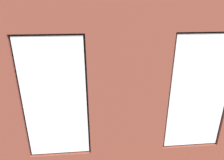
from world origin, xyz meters
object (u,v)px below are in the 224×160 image
object	(u,v)px
tv_flatscreen	(23,88)
coffee_table	(108,96)
couch_left	(185,98)
potted_plant_mid_room_small	(131,81)
papasan_chair	(107,71)
couch_by_window	(109,139)
media_console	(26,106)
remote_silver	(94,96)
potted_plant_near_tv	(35,121)
candle_jar	(108,93)
potted_plant_corner_near_left	(163,59)
potted_plant_by_left_couch	(160,80)
potted_plant_foreground_right	(52,68)
cup_ceramic	(111,94)
table_plant_small	(120,88)
potted_plant_beside_window_right	(40,141)

from	to	relation	value
tv_flatscreen	coffee_table	bearing A→B (deg)	-174.73
couch_left	potted_plant_mid_room_small	size ratio (longest dim) A/B	2.61
couch_left	papasan_chair	distance (m)	3.39
couch_by_window	coffee_table	size ratio (longest dim) A/B	1.23
couch_left	papasan_chair	xyz separation A→B (m)	(2.28, -2.51, 0.10)
media_console	papasan_chair	distance (m)	3.55
couch_by_window	couch_left	distance (m)	3.06
papasan_chair	potted_plant_mid_room_small	xyz separation A→B (m)	(-0.80, 1.25, 0.03)
remote_silver	potted_plant_near_tv	world-z (taller)	potted_plant_near_tv
tv_flatscreen	papasan_chair	distance (m)	3.57
candle_jar	media_console	distance (m)	2.45
coffee_table	potted_plant_corner_near_left	size ratio (longest dim) A/B	1.06
coffee_table	potted_plant_near_tv	bearing A→B (deg)	34.03
tv_flatscreen	potted_plant_by_left_couch	size ratio (longest dim) A/B	1.56
media_console	potted_plant_corner_near_left	distance (m)	5.67
potted_plant_foreground_right	potted_plant_mid_room_small	size ratio (longest dim) A/B	1.81
couch_by_window	tv_flatscreen	size ratio (longest dim) A/B	1.83
media_console	papasan_chair	bearing A→B (deg)	-135.93
couch_by_window	potted_plant_near_tv	bearing A→B (deg)	-22.78
cup_ceramic	tv_flatscreen	size ratio (longest dim) A/B	0.10
coffee_table	potted_plant_by_left_couch	size ratio (longest dim) A/B	2.31
cup_ceramic	potted_plant_corner_near_left	distance (m)	3.53
candle_jar	table_plant_small	size ratio (longest dim) A/B	0.42
potted_plant_near_tv	cup_ceramic	bearing A→B (deg)	-149.71
remote_silver	potted_plant_near_tv	bearing A→B (deg)	-147.37
potted_plant_near_tv	potted_plant_beside_window_right	bearing A→B (deg)	111.23
couch_by_window	papasan_chair	xyz separation A→B (m)	(-0.25, -4.25, 0.10)
potted_plant_corner_near_left	potted_plant_mid_room_small	xyz separation A→B (m)	(1.63, 1.42, -0.37)
tv_flatscreen	potted_plant_by_left_couch	bearing A→B (deg)	-163.82
papasan_chair	potted_plant_foreground_right	size ratio (longest dim) A/B	0.83
couch_left	table_plant_small	distance (m)	2.06
coffee_table	potted_plant_corner_near_left	xyz separation A→B (m)	(-2.56, -2.41, 0.44)
table_plant_small	tv_flatscreen	bearing A→B (deg)	7.11
couch_left	tv_flatscreen	size ratio (longest dim) A/B	1.87
potted_plant_beside_window_right	candle_jar	bearing A→B (deg)	-126.44
candle_jar	table_plant_small	bearing A→B (deg)	-161.86
potted_plant_near_tv	potted_plant_by_left_couch	bearing A→B (deg)	-149.02
potted_plant_corner_near_left	potted_plant_by_left_couch	world-z (taller)	potted_plant_corner_near_left
papasan_chair	potted_plant_corner_near_left	world-z (taller)	potted_plant_corner_near_left
cup_ceramic	couch_by_window	bearing A→B (deg)	83.00
potted_plant_near_tv	potted_plant_by_left_couch	xyz separation A→B (m)	(-3.88, -2.33, 0.01)
media_console	potted_plant_foreground_right	world-z (taller)	potted_plant_foreground_right
tv_flatscreen	potted_plant_corner_near_left	bearing A→B (deg)	-152.13
potted_plant_by_left_couch	potted_plant_near_tv	bearing A→B (deg)	30.98
candle_jar	couch_by_window	bearing A→B (deg)	86.38
candle_jar	potted_plant_foreground_right	world-z (taller)	potted_plant_foreground_right
media_console	papasan_chair	xyz separation A→B (m)	(-2.55, -2.47, 0.16)
potted_plant_corner_near_left	coffee_table	bearing A→B (deg)	43.31
media_console	potted_plant_foreground_right	bearing A→B (deg)	-96.90
cup_ceramic	potted_plant_corner_near_left	xyz separation A→B (m)	(-2.45, -2.52, 0.34)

